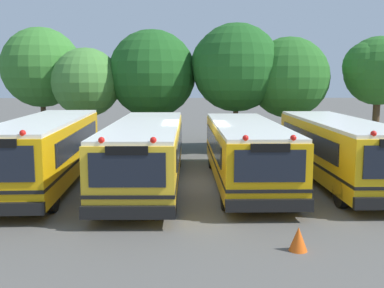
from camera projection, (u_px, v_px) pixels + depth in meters
ground_plane at (195, 184)px, 18.16m from camera, size 160.00×160.00×0.00m
school_bus_0 at (46, 149)px, 17.75m from camera, size 2.76×10.48×2.73m
school_bus_1 at (146, 150)px, 17.86m from camera, size 2.81×11.29×2.58m
school_bus_2 at (246, 150)px, 18.03m from camera, size 2.60×10.19×2.54m
school_bus_3 at (338, 148)px, 18.21m from camera, size 2.47×10.12×2.65m
tree_0 at (41, 68)px, 27.79m from camera, size 4.82×4.82×7.20m
tree_1 at (88, 83)px, 26.35m from camera, size 3.96×3.96×5.88m
tree_2 at (153, 73)px, 26.80m from camera, size 5.10×5.10×6.95m
tree_3 at (233, 67)px, 25.97m from camera, size 5.04×4.97×7.23m
tree_4 at (289, 77)px, 26.04m from camera, size 4.56×4.56×6.46m
tree_5 at (376, 70)px, 25.55m from camera, size 3.97×3.83×6.47m
traffic_cone at (298, 239)px, 11.10m from camera, size 0.45×0.45×0.59m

